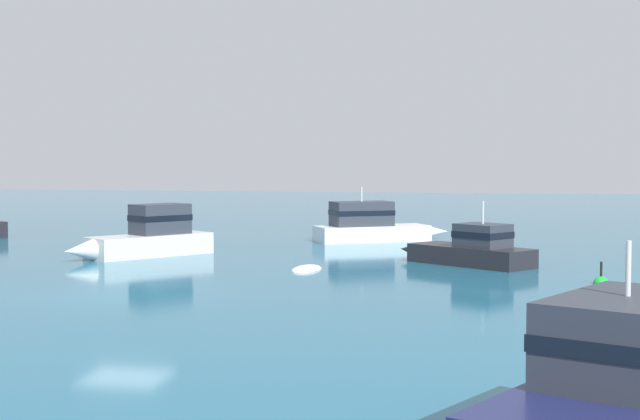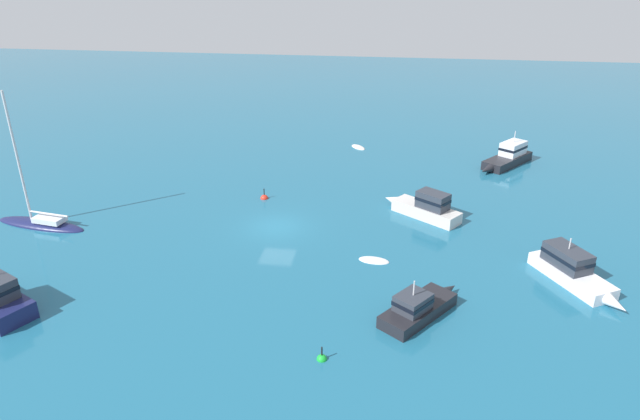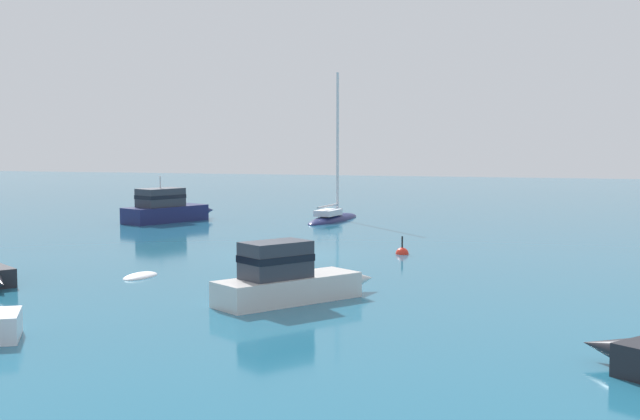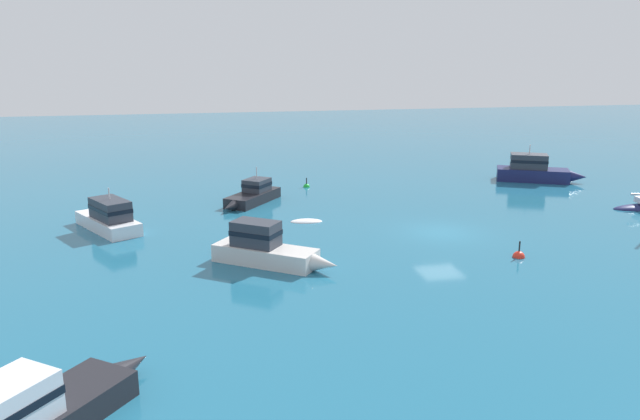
{
  "view_description": "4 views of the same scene",
  "coord_description": "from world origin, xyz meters",
  "px_view_note": "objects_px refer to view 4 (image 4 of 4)",
  "views": [
    {
      "loc": [
        27.22,
        11.18,
        4.25
      ],
      "look_at": [
        -5.17,
        4.98,
        2.34
      ],
      "focal_mm": 54.32,
      "sensor_mm": 36.0,
      "label": 1
    },
    {
      "loc": [
        -8.5,
        36.21,
        17.96
      ],
      "look_at": [
        -3.6,
        2.48,
        2.69
      ],
      "focal_mm": 31.45,
      "sensor_mm": 36.0,
      "label": 2
    },
    {
      "loc": [
        -39.43,
        -12.23,
        5.81
      ],
      "look_at": [
        0.1,
        -1.52,
        2.24
      ],
      "focal_mm": 49.01,
      "sensor_mm": 36.0,
      "label": 3
    },
    {
      "loc": [
        -14.35,
        -32.64,
        10.28
      ],
      "look_at": [
        -6.65,
        3.35,
        0.9
      ],
      "focal_mm": 34.48,
      "sensor_mm": 36.0,
      "label": 4
    }
  ],
  "objects_px": {
    "powerboat": "(266,248)",
    "motor_cruiser_1": "(30,415)",
    "launch": "(108,217)",
    "powerboat_1": "(534,170)",
    "mooring_buoy": "(519,257)",
    "skiff": "(306,222)",
    "channel_buoy": "(307,187)",
    "motor_cruiser": "(253,194)"
  },
  "relations": [
    {
      "from": "powerboat_1",
      "to": "launch",
      "type": "relative_size",
      "value": 1.06
    },
    {
      "from": "motor_cruiser_1",
      "to": "launch",
      "type": "height_order",
      "value": "motor_cruiser_1"
    },
    {
      "from": "launch",
      "to": "channel_buoy",
      "type": "xyz_separation_m",
      "value": [
        13.98,
        9.51,
        -0.78
      ]
    },
    {
      "from": "motor_cruiser",
      "to": "powerboat",
      "type": "height_order",
      "value": "motor_cruiser"
    },
    {
      "from": "powerboat",
      "to": "launch",
      "type": "distance_m",
      "value": 11.83
    },
    {
      "from": "motor_cruiser_1",
      "to": "powerboat_1",
      "type": "relative_size",
      "value": 0.97
    },
    {
      "from": "motor_cruiser_1",
      "to": "powerboat_1",
      "type": "height_order",
      "value": "motor_cruiser_1"
    },
    {
      "from": "motor_cruiser",
      "to": "mooring_buoy",
      "type": "relative_size",
      "value": 4.78
    },
    {
      "from": "mooring_buoy",
      "to": "motor_cruiser_1",
      "type": "bearing_deg",
      "value": -151.35
    },
    {
      "from": "motor_cruiser",
      "to": "powerboat_1",
      "type": "xyz_separation_m",
      "value": [
        23.69,
        2.78,
        0.3
      ]
    },
    {
      "from": "powerboat",
      "to": "mooring_buoy",
      "type": "xyz_separation_m",
      "value": [
        12.99,
        -1.71,
        -0.81
      ]
    },
    {
      "from": "motor_cruiser_1",
      "to": "mooring_buoy",
      "type": "distance_m",
      "value": 24.05
    },
    {
      "from": "powerboat",
      "to": "channel_buoy",
      "type": "xyz_separation_m",
      "value": [
        5.44,
        17.7,
        -0.81
      ]
    },
    {
      "from": "motor_cruiser",
      "to": "channel_buoy",
      "type": "bearing_deg",
      "value": 169.83
    },
    {
      "from": "motor_cruiser_1",
      "to": "powerboat",
      "type": "bearing_deg",
      "value": 6.49
    },
    {
      "from": "motor_cruiser",
      "to": "channel_buoy",
      "type": "relative_size",
      "value": 5.75
    },
    {
      "from": "skiff",
      "to": "channel_buoy",
      "type": "height_order",
      "value": "channel_buoy"
    },
    {
      "from": "launch",
      "to": "powerboat",
      "type": "bearing_deg",
      "value": -163.2
    },
    {
      "from": "powerboat",
      "to": "motor_cruiser_1",
      "type": "bearing_deg",
      "value": -85.22
    },
    {
      "from": "powerboat",
      "to": "powerboat_1",
      "type": "xyz_separation_m",
      "value": [
        24.4,
        16.07,
        0.08
      ]
    },
    {
      "from": "powerboat",
      "to": "channel_buoy",
      "type": "relative_size",
      "value": 6.16
    },
    {
      "from": "powerboat",
      "to": "mooring_buoy",
      "type": "bearing_deg",
      "value": 28.79
    },
    {
      "from": "powerboat",
      "to": "channel_buoy",
      "type": "bearing_deg",
      "value": 109.19
    },
    {
      "from": "mooring_buoy",
      "to": "channel_buoy",
      "type": "bearing_deg",
      "value": 111.24
    },
    {
      "from": "launch",
      "to": "powerboat_1",
      "type": "bearing_deg",
      "value": -105.91
    },
    {
      "from": "motor_cruiser",
      "to": "launch",
      "type": "height_order",
      "value": "launch"
    },
    {
      "from": "channel_buoy",
      "to": "motor_cruiser",
      "type": "bearing_deg",
      "value": -137.02
    },
    {
      "from": "powerboat",
      "to": "launch",
      "type": "relative_size",
      "value": 0.92
    },
    {
      "from": "motor_cruiser",
      "to": "powerboat",
      "type": "relative_size",
      "value": 0.93
    },
    {
      "from": "skiff",
      "to": "launch",
      "type": "bearing_deg",
      "value": 3.93
    },
    {
      "from": "powerboat",
      "to": "motor_cruiser_1",
      "type": "distance_m",
      "value": 15.52
    },
    {
      "from": "motor_cruiser",
      "to": "channel_buoy",
      "type": "distance_m",
      "value": 6.49
    },
    {
      "from": "motor_cruiser_1",
      "to": "channel_buoy",
      "type": "relative_size",
      "value": 6.9
    },
    {
      "from": "powerboat",
      "to": "launch",
      "type": "bearing_deg",
      "value": 172.45
    },
    {
      "from": "motor_cruiser",
      "to": "powerboat_1",
      "type": "relative_size",
      "value": 0.81
    },
    {
      "from": "launch",
      "to": "mooring_buoy",
      "type": "distance_m",
      "value": 23.7
    },
    {
      "from": "powerboat",
      "to": "mooring_buoy",
      "type": "distance_m",
      "value": 13.12
    },
    {
      "from": "motor_cruiser",
      "to": "channel_buoy",
      "type": "xyz_separation_m",
      "value": [
        4.73,
        4.41,
        -0.59
      ]
    },
    {
      "from": "launch",
      "to": "skiff",
      "type": "bearing_deg",
      "value": -122.93
    },
    {
      "from": "powerboat",
      "to": "powerboat_1",
      "type": "bearing_deg",
      "value": 69.65
    },
    {
      "from": "mooring_buoy",
      "to": "powerboat_1",
      "type": "bearing_deg",
      "value": 57.29
    },
    {
      "from": "skiff",
      "to": "motor_cruiser",
      "type": "height_order",
      "value": "motor_cruiser"
    }
  ]
}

